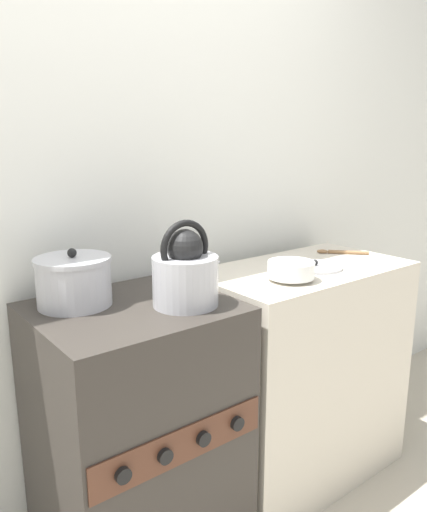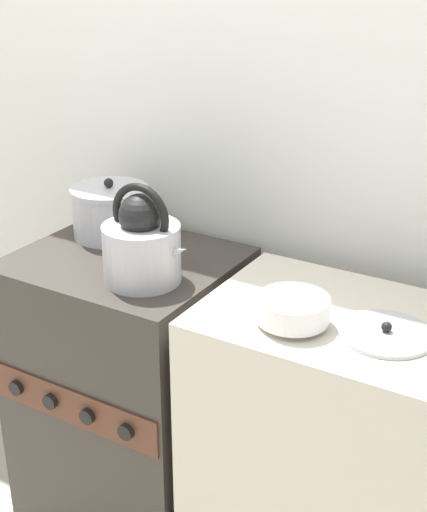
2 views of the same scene
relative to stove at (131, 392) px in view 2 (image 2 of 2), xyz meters
name	(u,v)px [view 2 (image 2 of 2)]	position (x,y,z in m)	size (l,w,h in m)	color
wall_back	(186,112)	(0.00, 0.33, 0.80)	(7.00, 0.06, 2.50)	silver
stove	(131,392)	(0.00, 0.00, 0.00)	(0.59, 0.54, 0.90)	#332D28
counter	(368,483)	(0.76, -0.02, 0.00)	(0.86, 0.48, 0.91)	beige
kettle	(142,245)	(0.14, -0.09, 0.55)	(0.25, 0.20, 0.26)	#B2B2B7
cooking_pot	(110,211)	(-0.13, 0.12, 0.53)	(0.23, 0.23, 0.18)	#B2B2B7
enamel_bowl	(293,309)	(0.57, -0.12, 0.50)	(0.17, 0.17, 0.07)	white
loose_pot_lid	(386,333)	(0.77, -0.06, 0.46)	(0.21, 0.21, 0.03)	#B2B2B7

